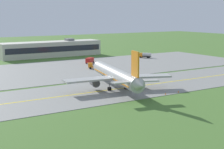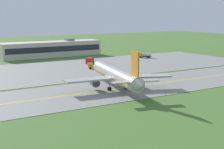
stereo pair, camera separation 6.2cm
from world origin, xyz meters
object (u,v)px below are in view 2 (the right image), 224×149
Objects in this scene: airplane_lead at (116,75)px; service_truck_catering at (90,60)px; service_truck_baggage at (93,66)px; service_truck_fuel at (145,55)px.

airplane_lead reaches higher than service_truck_catering.
service_truck_baggage is at bearing -113.43° from service_truck_catering.
service_truck_catering is (19.65, 52.05, -2.60)m from airplane_lead.
service_truck_baggage is at bearing -156.59° from service_truck_fuel.
service_truck_baggage is 42.61m from service_truck_fuel.
service_truck_baggage is at bearing 70.40° from airplane_lead.
airplane_lead is at bearing -109.60° from service_truck_baggage.
service_truck_fuel reaches higher than service_truck_baggage.
service_truck_catering is at bearing 69.31° from airplane_lead.
service_truck_fuel is (39.10, 16.93, 0.35)m from service_truck_baggage.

